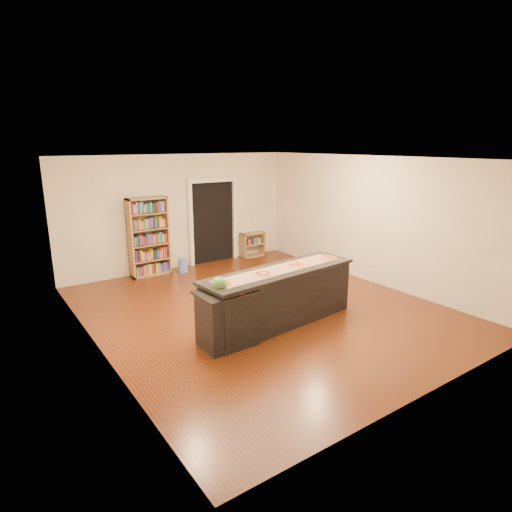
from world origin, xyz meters
TOP-DOWN VIEW (x-y plane):
  - room at (0.00, 0.00)m, footprint 6.00×7.00m
  - doorway at (0.90, 3.46)m, footprint 1.40×0.09m
  - kitchen_island at (-0.13, -0.70)m, footprint 2.97×0.80m
  - side_counter at (-1.31, -0.90)m, footprint 0.90×0.66m
  - bookshelf at (-0.92, 3.29)m, footprint 0.93×0.33m
  - low_shelf at (2.04, 3.31)m, footprint 0.67×0.29m
  - waste_bin at (-0.19, 3.05)m, footprint 0.23×0.23m
  - kraft_paper at (-0.13, -0.69)m, footprint 2.61×0.72m
  - watermelon at (-1.42, -0.88)m, footprint 0.24×0.24m
  - cutting_board at (-1.10, -1.04)m, footprint 0.31×0.27m
  - package_red at (-1.23, -1.13)m, footprint 0.14×0.12m
  - package_teal at (-0.96, -0.80)m, footprint 0.14×0.14m
  - pizza_a at (-1.31, -0.80)m, footprint 0.27×0.27m
  - pizza_b at (-0.52, -0.75)m, footprint 0.30×0.30m
  - pizza_c at (0.26, -0.65)m, footprint 0.34×0.34m
  - pizza_d at (1.05, -0.62)m, footprint 0.27×0.27m

SIDE VIEW (x-z plane):
  - waste_bin at x=-0.19m, z-range 0.00..0.34m
  - low_shelf at x=2.04m, z-range 0.00..0.67m
  - side_counter at x=-1.31m, z-range 0.00..0.89m
  - kitchen_island at x=-0.13m, z-range 0.00..0.98m
  - cutting_board at x=-1.10m, z-range 0.89..0.91m
  - package_red at x=-1.23m, z-range 0.89..0.93m
  - package_teal at x=-0.96m, z-range 0.89..0.94m
  - bookshelf at x=-0.92m, z-range 0.00..1.85m
  - kraft_paper at x=-0.13m, z-range 0.98..0.98m
  - pizza_a at x=-1.31m, z-range 0.98..1.00m
  - pizza_c at x=0.26m, z-range 0.98..1.00m
  - pizza_d at x=1.05m, z-range 0.98..1.00m
  - pizza_b at x=-0.52m, z-range 0.98..1.00m
  - watermelon at x=-1.42m, z-range 0.89..1.13m
  - doorway at x=0.90m, z-range 0.10..2.31m
  - room at x=0.00m, z-range 0.00..2.80m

